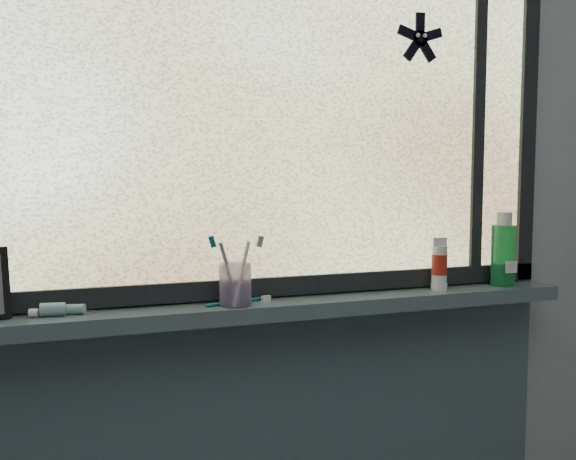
{
  "coord_description": "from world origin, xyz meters",
  "views": [
    {
      "loc": [
        -0.55,
        -0.32,
        1.35
      ],
      "look_at": [
        -0.07,
        1.05,
        1.22
      ],
      "focal_mm": 40.0,
      "sensor_mm": 36.0,
      "label": 1
    }
  ],
  "objects": [
    {
      "name": "frame_bottom",
      "position": [
        0.0,
        1.28,
        1.05
      ],
      "size": [
        1.6,
        0.03,
        0.05
      ],
      "primitive_type": "cube",
      "color": "black",
      "rests_on": "windowsill"
    },
    {
      "name": "mouthwash_bottle",
      "position": [
        0.66,
        1.22,
        1.13
      ],
      "size": [
        0.09,
        0.09,
        0.18
      ],
      "primitive_type": "cylinder",
      "rotation": [
        0.0,
        0.0,
        -0.43
      ],
      "color": "green",
      "rests_on": "windowsill"
    },
    {
      "name": "window_pane",
      "position": [
        0.0,
        1.28,
        1.53
      ],
      "size": [
        1.5,
        0.01,
        1.0
      ],
      "primitive_type": "cube",
      "color": "silver",
      "rests_on": "wall_back"
    },
    {
      "name": "toothbrush_lying",
      "position": [
        -0.15,
        1.23,
        1.03
      ],
      "size": [
        0.19,
        0.07,
        0.01
      ],
      "primitive_type": null,
      "rotation": [
        0.0,
        0.0,
        0.26
      ],
      "color": "#0B546B",
      "rests_on": "windowsill"
    },
    {
      "name": "windowsill",
      "position": [
        0.0,
        1.23,
        1.0
      ],
      "size": [
        1.62,
        0.14,
        0.04
      ],
      "primitive_type": "cube",
      "color": "#45545C",
      "rests_on": "wall_back"
    },
    {
      "name": "starfish_sticker",
      "position": [
        0.4,
        1.27,
        1.72
      ],
      "size": [
        0.15,
        0.02,
        0.15
      ],
      "primitive_type": null,
      "color": "black",
      "rests_on": "window_pane"
    },
    {
      "name": "toothpaste_tube",
      "position": [
        -0.56,
        1.23,
        1.04
      ],
      "size": [
        0.18,
        0.07,
        0.03
      ],
      "primitive_type": null,
      "rotation": [
        0.0,
        0.0,
        -0.21
      ],
      "color": "silver",
      "rests_on": "windowsill"
    },
    {
      "name": "cream_tube",
      "position": [
        0.45,
        1.23,
        1.1
      ],
      "size": [
        0.06,
        0.06,
        0.11
      ],
      "primitive_type": "cylinder",
      "rotation": [
        0.0,
        0.0,
        0.43
      ],
      "color": "silver",
      "rests_on": "windowsill"
    },
    {
      "name": "frame_right",
      "position": [
        0.78,
        1.28,
        1.53
      ],
      "size": [
        0.05,
        0.03,
        1.1
      ],
      "primitive_type": "cube",
      "color": "black",
      "rests_on": "wall_back"
    },
    {
      "name": "toothbrush_cup",
      "position": [
        -0.15,
        1.21,
        1.07
      ],
      "size": [
        0.09,
        0.09,
        0.1
      ],
      "primitive_type": "cylinder",
      "rotation": [
        0.0,
        0.0,
        -0.12
      ],
      "color": "#B99CCE",
      "rests_on": "windowsill"
    },
    {
      "name": "wall_back",
      "position": [
        0.0,
        1.3,
        1.25
      ],
      "size": [
        3.0,
        0.01,
        2.5
      ],
      "primitive_type": "cube",
      "color": "#9EA3A8",
      "rests_on": "ground"
    },
    {
      "name": "frame_mullion",
      "position": [
        0.6,
        1.28,
        1.53
      ],
      "size": [
        0.03,
        0.03,
        1.0
      ],
      "primitive_type": "cube",
      "color": "black",
      "rests_on": "wall_back"
    }
  ]
}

